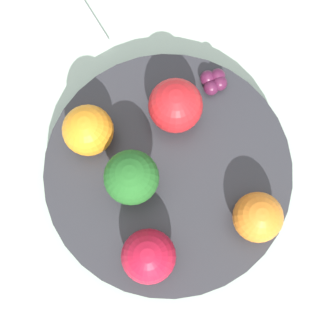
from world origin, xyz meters
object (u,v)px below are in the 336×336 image
Objects in this scene: apple_green at (149,256)px; spoon at (85,15)px; apple_red at (176,106)px; grape_cluster at (214,81)px; orange_front at (257,218)px; bowl at (168,173)px; orange_back at (88,130)px; broccoli at (132,178)px.

apple_green reaches higher than spoon.
apple_red is 1.78× the size of grape_cluster.
apple_red reaches higher than orange_front.
orange_back is at bearing 6.80° from bowl.
bowl is 0.10m from grape_cluster.
broccoli is 1.34× the size of apple_green.
apple_green is (-0.05, 0.05, -0.02)m from broccoli.
apple_red is 0.05m from grape_cluster.
orange_front is at bearing 179.28° from bowl.
grape_cluster is at bearing -45.24° from orange_front.
broccoli is 1.36× the size of orange_back.
spoon is at bearing -43.47° from apple_green.
apple_green reaches higher than bowl.
apple_green and orange_back have the same top height.
apple_red is at bearing -69.27° from apple_green.
grape_cluster is (-0.08, -0.11, -0.02)m from orange_back.
apple_red is (0.00, -0.08, -0.01)m from broccoli.
broccoli is 1.27× the size of apple_red.
apple_red is at bearing -66.53° from bowl.
apple_red is at bearing -133.29° from orange_back.
orange_back is 0.60× the size of spoon.
broccoli reaches higher than spoon.
orange_front is 1.58× the size of grape_cluster.
orange_back is (0.18, 0.01, 0.00)m from orange_front.
grape_cluster is (0.10, -0.10, -0.02)m from orange_front.
orange_front is 0.30m from spoon.
spoon is at bearing -32.28° from bowl.
bowl is at bearing -0.72° from orange_front.
grape_cluster reaches higher than spoon.
broccoli is at bearing 13.74° from orange_front.
grape_cluster is at bearing -124.77° from orange_back.
apple_red is 0.13m from orange_front.
apple_green is 0.13m from orange_back.
bowl is 0.10m from orange_front.
apple_green is 1.02× the size of orange_back.
bowl is 0.07m from broccoli.
apple_red is at bearing -88.16° from broccoli.
grape_cluster is at bearing -79.62° from apple_green.
grape_cluster is 0.17m from spoon.
orange_back is at bearing 127.34° from spoon.
broccoli is 1.43× the size of orange_front.
bowl is 0.21m from spoon.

